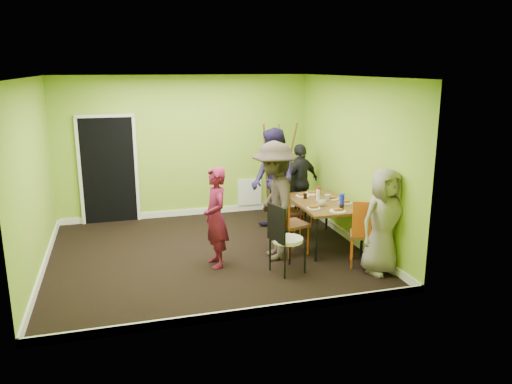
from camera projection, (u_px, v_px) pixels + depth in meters
The scene contains 28 objects.
ground at pixel (208, 253), 8.11m from camera, with size 5.00×5.00×0.00m, color black.
room_walls at pixel (205, 194), 7.90m from camera, with size 5.04×4.54×2.82m.
dining_table at pixel (323, 205), 8.36m from camera, with size 0.90×1.50×0.75m.
chair_left_far at pixel (284, 208), 8.80m from camera, with size 0.43×0.42×0.94m.
chair_left_near at pixel (287, 219), 7.93m from camera, with size 0.55×0.54×1.07m.
chair_back_end at pixel (298, 189), 9.70m from camera, with size 0.41×0.47×0.90m.
chair_front_end at pixel (365, 230), 7.42m from camera, with size 0.58×0.58×1.05m.
chair_bentwood at pixel (284, 235), 7.22m from camera, with size 0.52×0.51×1.05m.
easel at pixel (278, 168), 10.27m from camera, with size 0.75×0.70×1.86m.
plate_near_left at pixel (303, 196), 8.73m from camera, with size 0.24×0.24×0.01m, color white.
plate_near_right at pixel (314, 208), 7.95m from camera, with size 0.22×0.22×0.01m, color white.
plate_far_back at pixel (312, 193), 8.88m from camera, with size 0.26×0.26×0.01m, color white.
plate_far_front at pixel (338, 211), 7.80m from camera, with size 0.26×0.26×0.01m, color white.
plate_wall_back at pixel (332, 199), 8.52m from camera, with size 0.22×0.22×0.01m, color white.
plate_wall_front at pixel (345, 203), 8.27m from camera, with size 0.22×0.22×0.01m, color white.
thermos at pixel (318, 195), 8.40m from camera, with size 0.07×0.07×0.20m, color white.
blue_bottle at pixel (342, 200), 8.07m from camera, with size 0.08×0.08×0.21m, color #1C27D4.
orange_bottle at pixel (316, 197), 8.52m from camera, with size 0.03×0.03×0.08m, color #D14F13.
glass_mid at pixel (305, 196), 8.55m from camera, with size 0.06×0.06×0.09m, color black.
glass_back at pixel (319, 192), 8.81m from camera, with size 0.07×0.07×0.10m, color black.
glass_front at pixel (341, 208), 7.84m from camera, with size 0.07×0.07×0.09m, color black.
cup_a at pixel (322, 203), 8.10m from camera, with size 0.12×0.12×0.10m, color white.
cup_b at pixel (327, 197), 8.44m from camera, with size 0.11×0.11×0.10m, color white.
person_standing at pixel (216, 217), 7.45m from camera, with size 0.56×0.36×1.52m, color maroon.
person_left_far at pixel (273, 182), 8.89m from camera, with size 0.93×0.72×1.91m, color #1B1535.
person_left_near at pixel (275, 201), 7.72m from camera, with size 1.20×0.69×1.86m, color #312820.
person_back_end at pixel (300, 182), 9.77m from camera, with size 0.88×0.37×1.51m, color black.
person_front_end at pixel (384, 221), 7.19m from camera, with size 0.76×0.50×1.56m, color gray.
Camera 1 is at (-1.33, -7.54, 2.96)m, focal length 35.00 mm.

